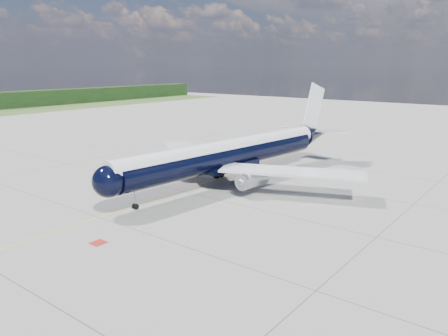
% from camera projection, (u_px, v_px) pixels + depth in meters
% --- Properties ---
extents(ground, '(320.00, 320.00, 0.00)m').
position_uv_depth(ground, '(254.00, 167.00, 81.87)').
color(ground, '#98968D').
rests_on(ground, ground).
extents(taxiway_centerline, '(0.16, 160.00, 0.01)m').
position_uv_depth(taxiway_centerline, '(238.00, 172.00, 78.03)').
color(taxiway_centerline, yellow).
rests_on(taxiway_centerline, ground).
extents(red_marking, '(1.60, 1.60, 0.01)m').
position_uv_depth(red_marking, '(98.00, 243.00, 47.06)').
color(red_marking, maroon).
rests_on(red_marking, ground).
extents(main_airliner, '(43.46, 53.15, 15.35)m').
position_uv_depth(main_airliner, '(234.00, 153.00, 70.64)').
color(main_airliner, black).
rests_on(main_airliner, ground).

